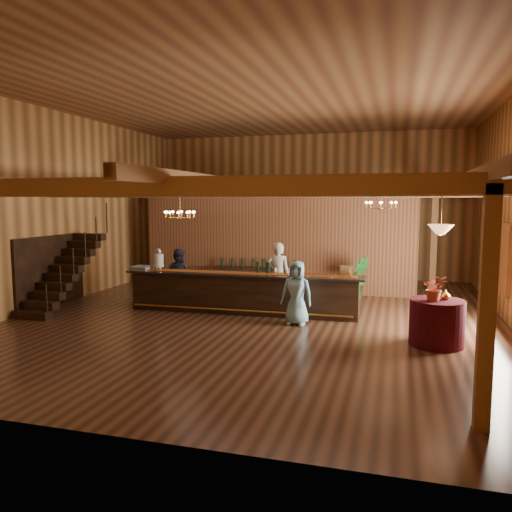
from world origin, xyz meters
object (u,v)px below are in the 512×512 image
(beverage_dispenser, at_px, (159,259))
(floor_plant, at_px, (357,278))
(chandelier_right, at_px, (381,205))
(guest, at_px, (297,293))
(bartender, at_px, (278,275))
(raffle_drum, at_px, (345,270))
(round_table, at_px, (437,323))
(staff_second, at_px, (178,276))
(chandelier_left, at_px, (180,214))
(backbar_shelf, at_px, (258,279))
(pendant_lamp, at_px, (441,229))
(tasting_bar, at_px, (242,293))

(beverage_dispenser, distance_m, floor_plant, 5.87)
(chandelier_right, height_order, guest, chandelier_right)
(bartender, xyz_separation_m, floor_plant, (2.03, 1.75, -0.26))
(raffle_drum, relative_size, bartender, 0.19)
(round_table, bearing_deg, staff_second, 160.04)
(chandelier_left, xyz_separation_m, guest, (3.24, -0.51, -1.84))
(backbar_shelf, xyz_separation_m, guest, (2.07, -3.93, 0.37))
(staff_second, height_order, guest, staff_second)
(pendant_lamp, xyz_separation_m, guest, (-3.12, 0.91, -1.63))
(guest, xyz_separation_m, floor_plant, (1.17, 3.43, -0.12))
(tasting_bar, relative_size, chandelier_right, 8.01)
(tasting_bar, xyz_separation_m, backbar_shelf, (-0.44, 3.09, -0.14))
(bartender, bearing_deg, tasting_bar, 43.64)
(chandelier_left, relative_size, guest, 0.52)
(chandelier_right, xyz_separation_m, staff_second, (-5.66, -0.50, -2.07))
(chandelier_left, bearing_deg, staff_second, 117.74)
(staff_second, xyz_separation_m, floor_plant, (4.99, 1.81, -0.14))
(pendant_lamp, distance_m, floor_plant, 5.07)
(pendant_lamp, relative_size, floor_plant, 0.69)
(beverage_dispenser, xyz_separation_m, round_table, (7.17, -1.74, -0.88))
(raffle_drum, height_order, round_table, raffle_drum)
(guest, bearing_deg, staff_second, 161.03)
(round_table, distance_m, floor_plant, 4.76)
(floor_plant, bearing_deg, staff_second, -160.04)
(floor_plant, bearing_deg, round_table, -65.77)
(chandelier_left, bearing_deg, bartender, 26.12)
(round_table, relative_size, bartender, 0.60)
(beverage_dispenser, xyz_separation_m, staff_second, (0.23, 0.78, -0.56))
(round_table, bearing_deg, tasting_bar, 159.78)
(chandelier_left, distance_m, pendant_lamp, 6.52)
(pendant_lamp, bearing_deg, chandelier_left, 167.45)
(beverage_dispenser, bearing_deg, pendant_lamp, -13.65)
(guest, bearing_deg, backbar_shelf, 121.63)
(beverage_dispenser, bearing_deg, bartender, 14.83)
(backbar_shelf, height_order, chandelier_right, chandelier_right)
(pendant_lamp, bearing_deg, raffle_drum, 139.43)
(raffle_drum, bearing_deg, chandelier_right, 58.04)
(staff_second, bearing_deg, chandelier_left, 124.81)
(beverage_dispenser, relative_size, backbar_shelf, 0.21)
(pendant_lamp, distance_m, staff_second, 7.56)
(guest, bearing_deg, tasting_bar, 156.60)
(tasting_bar, relative_size, bartender, 3.49)
(backbar_shelf, height_order, chandelier_left, chandelier_left)
(chandelier_right, bearing_deg, round_table, -66.99)
(round_table, bearing_deg, chandelier_right, 113.01)
(guest, bearing_deg, round_table, -12.30)
(backbar_shelf, height_order, round_table, round_table)
(chandelier_right, bearing_deg, chandelier_left, -162.51)
(round_table, bearing_deg, floor_plant, 114.23)
(backbar_shelf, relative_size, staff_second, 1.80)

